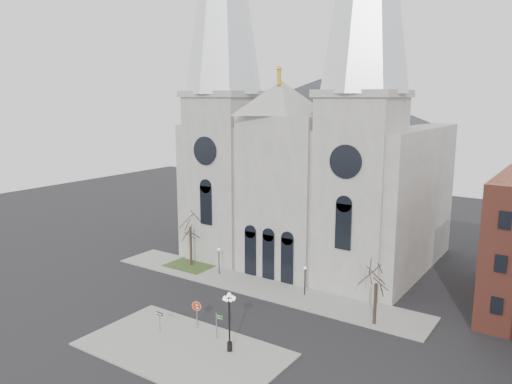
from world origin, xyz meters
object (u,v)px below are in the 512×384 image
Objects in this scene: one_way_sign at (160,318)px; globe_lamp at (229,315)px; stop_sign at (197,309)px; street_name_sign at (217,324)px.

globe_lamp is at bearing 6.07° from one_way_sign.
stop_sign is 0.50× the size of globe_lamp.
globe_lamp is 7.87m from one_way_sign.
stop_sign reaches higher than one_way_sign.
street_name_sign is (-2.22, 1.11, -1.90)m from globe_lamp.
stop_sign is at bearing 162.71° from street_name_sign.
street_name_sign is at bearing 153.49° from globe_lamp.
street_name_sign reaches higher than one_way_sign.
one_way_sign is (-2.38, -2.51, -0.51)m from stop_sign.
street_name_sign is (5.36, 1.84, 0.07)m from one_way_sign.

